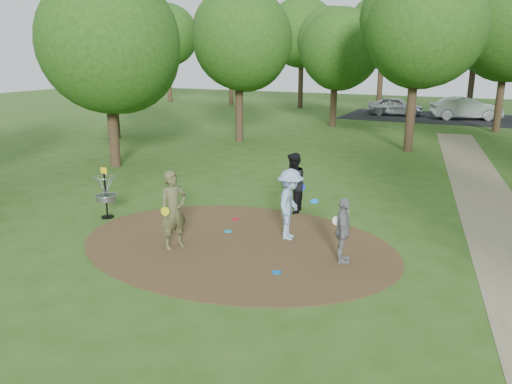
% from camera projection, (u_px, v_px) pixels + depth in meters
% --- Properties ---
extents(ground, '(100.00, 100.00, 0.00)m').
position_uv_depth(ground, '(236.00, 244.00, 12.87)').
color(ground, '#2D5119').
rests_on(ground, ground).
extents(dirt_clearing, '(8.40, 8.40, 0.02)m').
position_uv_depth(dirt_clearing, '(236.00, 244.00, 12.87)').
color(dirt_clearing, '#47301C').
rests_on(dirt_clearing, ground).
extents(parking_lot, '(14.00, 8.00, 0.01)m').
position_uv_depth(parking_lot, '(438.00, 118.00, 38.24)').
color(parking_lot, black).
rests_on(parking_lot, ground).
extents(player_observer_with_disc, '(0.74, 0.86, 2.00)m').
position_uv_depth(player_observer_with_disc, '(174.00, 210.00, 12.39)').
color(player_observer_with_disc, brown).
rests_on(player_observer_with_disc, ground).
extents(player_throwing_with_disc, '(1.20, 1.32, 1.89)m').
position_uv_depth(player_throwing_with_disc, '(290.00, 204.00, 13.03)').
color(player_throwing_with_disc, '#8EAAD3').
rests_on(player_throwing_with_disc, ground).
extents(player_walking_with_disc, '(0.87, 1.03, 1.87)m').
position_uv_depth(player_walking_with_disc, '(293.00, 183.00, 15.19)').
color(player_walking_with_disc, black).
rests_on(player_walking_with_disc, ground).
extents(player_waiting_with_disc, '(0.61, 0.99, 1.57)m').
position_uv_depth(player_waiting_with_disc, '(343.00, 231.00, 11.55)').
color(player_waiting_with_disc, gray).
rests_on(player_waiting_with_disc, ground).
extents(disc_ground_cyan, '(0.22, 0.22, 0.02)m').
position_uv_depth(disc_ground_cyan, '(228.00, 231.00, 13.73)').
color(disc_ground_cyan, '#1691B4').
rests_on(disc_ground_cyan, dirt_clearing).
extents(disc_ground_blue, '(0.22, 0.22, 0.02)m').
position_uv_depth(disc_ground_blue, '(277.00, 272.00, 11.16)').
color(disc_ground_blue, blue).
rests_on(disc_ground_blue, dirt_clearing).
extents(disc_ground_red, '(0.22, 0.22, 0.02)m').
position_uv_depth(disc_ground_red, '(235.00, 219.00, 14.74)').
color(disc_ground_red, red).
rests_on(disc_ground_red, dirt_clearing).
extents(car_left, '(4.44, 2.15, 1.46)m').
position_uv_depth(car_left, '(395.00, 106.00, 39.48)').
color(car_left, '#B1B6B9').
rests_on(car_left, ground).
extents(car_right, '(5.28, 3.16, 1.65)m').
position_uv_depth(car_right, '(466.00, 108.00, 36.95)').
color(car_right, '#AFB3B8').
rests_on(car_right, ground).
extents(disc_golf_basket, '(0.63, 0.63, 1.54)m').
position_uv_depth(disc_golf_basket, '(105.00, 189.00, 14.73)').
color(disc_golf_basket, black).
rests_on(disc_golf_basket, ground).
extents(tree_ring, '(37.07, 45.73, 9.54)m').
position_uv_depth(tree_ring, '(407.00, 40.00, 18.49)').
color(tree_ring, '#332316').
rests_on(tree_ring, ground).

